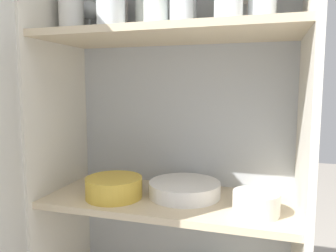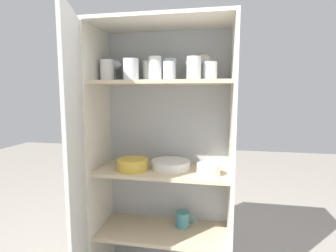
# 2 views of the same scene
# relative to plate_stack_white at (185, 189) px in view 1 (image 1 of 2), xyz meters

# --- Properties ---
(cupboard_back_panel) EXTENTS (0.78, 0.02, 1.49)m
(cupboard_back_panel) POSITION_rel_plate_stack_white_xyz_m (-0.04, 0.14, 0.02)
(cupboard_back_panel) COLOR #B2B7BC
(cupboard_back_panel) RESTS_ON ground_plane
(cupboard_side_left) EXTENTS (0.02, 0.35, 1.49)m
(cupboard_side_left) POSITION_rel_plate_stack_white_xyz_m (-0.42, -0.03, 0.02)
(cupboard_side_left) COLOR silver
(cupboard_side_left) RESTS_ON ground_plane
(cupboard_side_right) EXTENTS (0.02, 0.35, 1.49)m
(cupboard_side_right) POSITION_rel_plate_stack_white_xyz_m (0.34, -0.03, 0.02)
(cupboard_side_right) COLOR silver
(cupboard_side_right) RESTS_ON ground_plane
(shelf_board_middle) EXTENTS (0.74, 0.32, 0.02)m
(shelf_board_middle) POSITION_rel_plate_stack_white_xyz_m (-0.04, -0.03, -0.03)
(shelf_board_middle) COLOR beige
(shelf_board_upper) EXTENTS (0.74, 0.32, 0.02)m
(shelf_board_upper) POSITION_rel_plate_stack_white_xyz_m (-0.04, -0.03, 0.46)
(shelf_board_upper) COLOR beige
(tumbler_glass_0) EXTENTS (0.08, 0.08, 0.12)m
(tumbler_glass_0) POSITION_rel_plate_stack_white_xyz_m (-0.21, -0.06, 0.53)
(tumbler_glass_0) COLOR white
(tumbler_glass_0) RESTS_ON shelf_board_upper
(tumbler_glass_1) EXTENTS (0.08, 0.08, 0.12)m
(tumbler_glass_1) POSITION_rel_plate_stack_white_xyz_m (-0.36, -0.03, 0.53)
(tumbler_glass_1) COLOR white
(tumbler_glass_1) RESTS_ON shelf_board_upper
(tumbler_glass_2) EXTENTS (0.08, 0.08, 0.13)m
(tumbler_glass_2) POSITION_rel_plate_stack_white_xyz_m (-0.01, 0.03, 0.54)
(tumbler_glass_2) COLOR white
(tumbler_glass_2) RESTS_ON shelf_board_upper
(tumbler_glass_3) EXTENTS (0.07, 0.07, 0.13)m
(tumbler_glass_3) POSITION_rel_plate_stack_white_xyz_m (-0.08, -0.03, 0.54)
(tumbler_glass_3) COLOR white
(tumbler_glass_3) RESTS_ON shelf_board_upper
(tumbler_glass_4) EXTENTS (0.07, 0.07, 0.13)m
(tumbler_glass_4) POSITION_rel_plate_stack_white_xyz_m (-0.25, 0.08, 0.54)
(tumbler_glass_4) COLOR silver
(tumbler_glass_4) RESTS_ON shelf_board_upper
(tumbler_glass_5) EXTENTS (0.07, 0.07, 0.12)m
(tumbler_glass_5) POSITION_rel_plate_stack_white_xyz_m (0.13, -0.09, 0.53)
(tumbler_glass_5) COLOR white
(tumbler_glass_5) RESTS_ON shelf_board_upper
(tumbler_glass_6) EXTENTS (0.07, 0.07, 0.10)m
(tumbler_glass_6) POSITION_rel_plate_stack_white_xyz_m (-0.00, -0.04, 0.52)
(tumbler_glass_6) COLOR white
(tumbler_glass_6) RESTS_ON shelf_board_upper
(tumbler_glass_7) EXTENTS (0.07, 0.07, 0.09)m
(tumbler_glass_7) POSITION_rel_plate_stack_white_xyz_m (0.21, -0.04, 0.52)
(tumbler_glass_7) COLOR white
(tumbler_glass_7) RESTS_ON shelf_board_upper
(tumbler_glass_8) EXTENTS (0.07, 0.07, 0.11)m
(tumbler_glass_8) POSITION_rel_plate_stack_white_xyz_m (-0.13, 0.03, 0.53)
(tumbler_glass_8) COLOR white
(tumbler_glass_8) RESTS_ON shelf_board_upper
(wine_glass_0) EXTENTS (0.07, 0.07, 0.12)m
(wine_glass_0) POSITION_rel_plate_stack_white_xyz_m (0.11, -0.00, 0.56)
(wine_glass_0) COLOR white
(wine_glass_0) RESTS_ON shelf_board_upper
(wine_glass_1) EXTENTS (0.08, 0.08, 0.13)m
(wine_glass_1) POSITION_rel_plate_stack_white_xyz_m (-0.35, 0.06, 0.56)
(wine_glass_1) COLOR white
(wine_glass_1) RESTS_ON shelf_board_upper
(plate_stack_white) EXTENTS (0.22, 0.22, 0.04)m
(plate_stack_white) POSITION_rel_plate_stack_white_xyz_m (0.00, 0.00, 0.00)
(plate_stack_white) COLOR white
(plate_stack_white) RESTS_ON shelf_board_middle
(mixing_bowl_large) EXTENTS (0.17, 0.17, 0.06)m
(mixing_bowl_large) POSITION_rel_plate_stack_white_xyz_m (-0.20, -0.07, 0.01)
(mixing_bowl_large) COLOR gold
(mixing_bowl_large) RESTS_ON shelf_board_middle
(serving_bowl_small) EXTENTS (0.12, 0.12, 0.06)m
(serving_bowl_small) POSITION_rel_plate_stack_white_xyz_m (0.22, -0.09, 0.01)
(serving_bowl_small) COLOR silver
(serving_bowl_small) RESTS_ON shelf_board_middle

